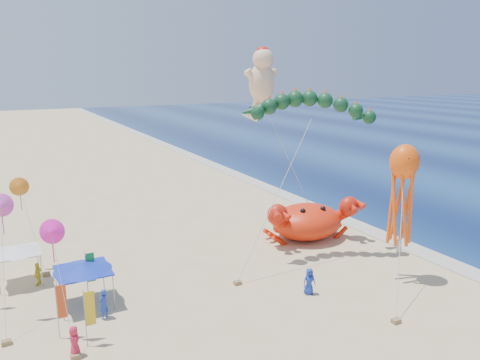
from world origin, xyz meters
name	(u,v)px	position (x,y,z in m)	size (l,w,h in m)	color
ground	(277,270)	(0.00, 0.00, 0.00)	(320.00, 320.00, 0.00)	#D1B784
foam_strip	(398,242)	(12.00, 0.00, 0.01)	(320.00, 320.00, 0.00)	silver
crab_inflatable	(308,220)	(5.76, 4.32, 1.63)	(8.43, 5.96, 3.70)	red
dragon_kite	(310,112)	(3.51, 1.41, 11.15)	(12.62, 4.31, 12.30)	#0E361C
cherub_kite	(262,76)	(3.83, 8.90, 13.65)	(5.57, 4.65, 16.07)	#FEC99B
octopus_kite	(402,187)	(6.47, -5.05, 6.56)	(5.66, 5.44, 9.42)	#FF540D
canopy_blue	(83,267)	(-13.22, 1.26, 2.44)	(3.46, 3.46, 2.71)	gray
canopy_white	(17,249)	(-16.57, 6.33, 2.44)	(3.06, 3.06, 2.71)	gray
feather_flags	(58,288)	(-14.86, -0.10, 2.01)	(5.92, 6.78, 3.20)	gray
beachgoers	(144,288)	(-9.90, -0.03, 0.85)	(29.36, 10.45, 1.82)	#C01E3C
small_kites	(25,217)	(-16.02, 2.47, 5.70)	(3.55, 14.33, 7.51)	#CF45B0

